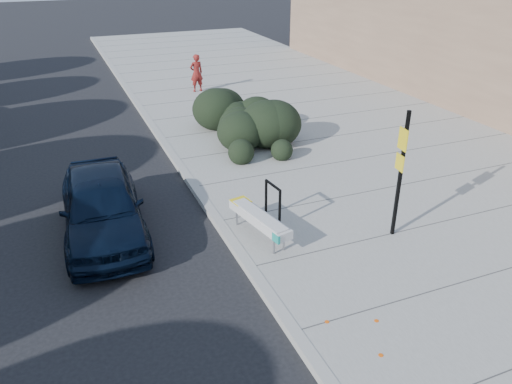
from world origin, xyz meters
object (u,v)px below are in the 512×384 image
(bike_rack, at_px, (273,200))
(sign_post, at_px, (401,168))
(bench, at_px, (259,219))
(sedan_navy, at_px, (102,206))
(pedestrian, at_px, (196,73))

(bike_rack, distance_m, sign_post, 2.87)
(bench, height_order, sedan_navy, sedan_navy)
(pedestrian, bearing_deg, bike_rack, 75.29)
(sign_post, bearing_deg, sedan_navy, 162.79)
(sedan_navy, relative_size, pedestrian, 2.68)
(bench, height_order, sign_post, sign_post)
(bike_rack, relative_size, sign_post, 0.34)
(bench, distance_m, sedan_navy, 3.52)
(bike_rack, bearing_deg, bench, -144.59)
(bike_rack, distance_m, pedestrian, 11.94)
(bike_rack, xyz_separation_m, sign_post, (2.25, -1.48, 1.01))
(sign_post, height_order, sedan_navy, sign_post)
(sedan_navy, bearing_deg, sign_post, -21.75)
(sedan_navy, height_order, pedestrian, pedestrian)
(bench, bearing_deg, sign_post, -31.47)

